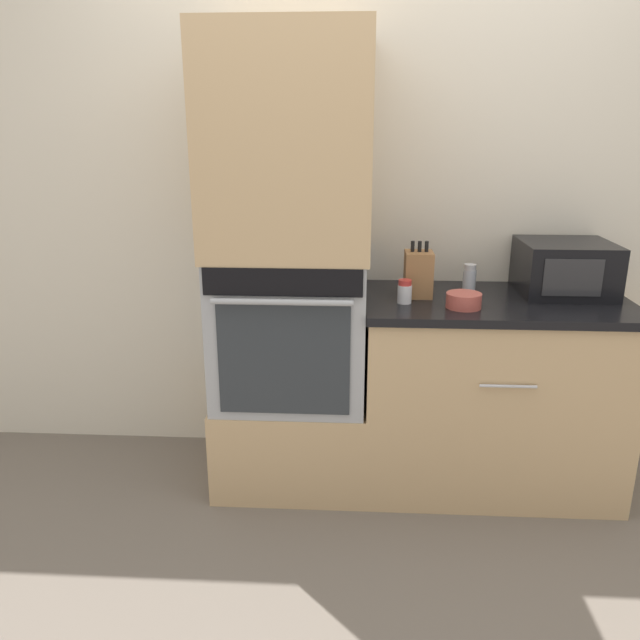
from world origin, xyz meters
name	(u,v)px	position (x,y,z in m)	size (l,w,h in m)	color
ground_plane	(364,512)	(0.00, 0.00, 0.00)	(12.00, 12.00, 0.00)	#6B6056
wall_back	(369,196)	(0.00, 0.63, 1.25)	(8.00, 0.05, 2.50)	beige
oven_cabinet_base	(293,433)	(-0.33, 0.30, 0.20)	(0.66, 0.60, 0.41)	tan
wall_oven	(291,325)	(-0.33, 0.30, 0.73)	(0.64, 0.64, 0.64)	#9EA0A5
oven_cabinet_upper	(289,145)	(-0.33, 0.30, 1.49)	(0.66, 0.60, 0.87)	tan
counter_unit	(489,392)	(0.54, 0.30, 0.43)	(1.11, 0.63, 0.86)	tan
microwave	(565,268)	(0.84, 0.41, 0.97)	(0.38, 0.36, 0.23)	black
knife_block	(418,274)	(0.21, 0.32, 0.96)	(0.12, 0.13, 0.24)	olive
bowl	(464,300)	(0.38, 0.15, 0.89)	(0.14, 0.14, 0.06)	#B24C42
condiment_jar_near	(469,278)	(0.45, 0.43, 0.92)	(0.06, 0.06, 0.12)	silver
condiment_jar_mid	(405,292)	(0.15, 0.21, 0.91)	(0.06, 0.06, 0.10)	silver
condiment_jar_far	(427,277)	(0.27, 0.45, 0.92)	(0.06, 0.06, 0.11)	brown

